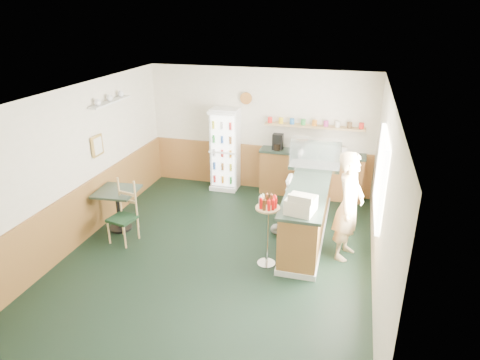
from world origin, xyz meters
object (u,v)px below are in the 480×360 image
(shopkeeper, at_px, (349,206))
(display_case, at_px, (315,154))
(cafe_table, at_px, (118,202))
(cafe_chair, at_px, (124,209))
(drinks_fridge, at_px, (225,149))
(cash_register, at_px, (301,205))
(condiment_stand, at_px, (267,219))

(shopkeeper, bearing_deg, display_case, 43.22)
(cafe_table, distance_m, cafe_chair, 0.42)
(drinks_fridge, relative_size, cash_register, 4.31)
(condiment_stand, bearing_deg, display_case, 75.58)
(shopkeeper, height_order, cafe_chair, shopkeeper)
(shopkeeper, height_order, condiment_stand, shopkeeper)
(drinks_fridge, height_order, display_case, drinks_fridge)
(condiment_stand, relative_size, cafe_table, 1.51)
(display_case, distance_m, cafe_table, 3.80)
(cash_register, bearing_deg, condiment_stand, -169.22)
(condiment_stand, xyz_separation_m, cafe_chair, (-2.60, 0.14, -0.24))
(drinks_fridge, distance_m, condiment_stand, 3.26)
(cash_register, height_order, condiment_stand, cash_register)
(condiment_stand, bearing_deg, cafe_chair, 176.95)
(drinks_fridge, bearing_deg, display_case, -23.09)
(condiment_stand, distance_m, cafe_chair, 2.61)
(shopkeeper, bearing_deg, cafe_chair, 113.10)
(cash_register, height_order, shopkeeper, shopkeeper)
(display_case, relative_size, cafe_chair, 0.85)
(display_case, xyz_separation_m, cafe_chair, (-3.10, -1.83, -0.69))
(display_case, relative_size, cafe_table, 1.21)
(drinks_fridge, bearing_deg, condiment_stand, -61.22)
(shopkeeper, bearing_deg, cafe_table, 108.47)
(drinks_fridge, xyz_separation_m, shopkeeper, (2.78, -2.25, -0.00))
(drinks_fridge, height_order, cash_register, drinks_fridge)
(display_case, bearing_deg, cash_register, -90.00)
(cafe_chair, bearing_deg, cafe_table, 145.99)
(cafe_table, bearing_deg, cafe_chair, -44.90)
(cafe_chair, bearing_deg, condiment_stand, 7.84)
(drinks_fridge, bearing_deg, cafe_chair, -110.68)
(cash_register, xyz_separation_m, shopkeeper, (0.70, 0.60, -0.21))
(cafe_chair, bearing_deg, shopkeeper, 17.90)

